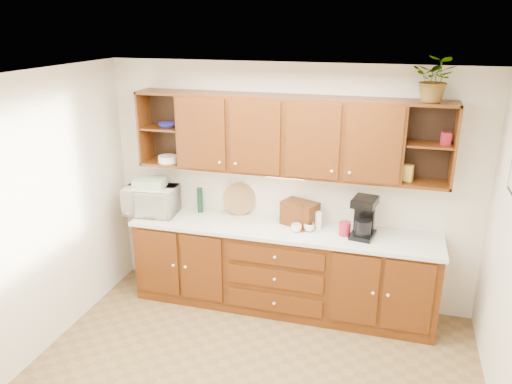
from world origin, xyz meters
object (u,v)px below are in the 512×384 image
Objects in this scene: microwave at (151,200)px; coffee_maker at (364,218)px; bread_box at (300,213)px; potted_plant at (436,79)px.

coffee_maker is (2.32, 0.02, 0.04)m from microwave.
microwave is 1.55× the size of bread_box.
coffee_maker is (0.67, -0.11, 0.07)m from bread_box.
coffee_maker is 1.46m from potted_plant.
bread_box is 0.87× the size of potted_plant.
potted_plant is (0.53, 0.08, 1.36)m from coffee_maker.
potted_plant reaches higher than bread_box.
coffee_maker is at bearing -4.47° from microwave.
coffee_maker is at bearing -171.50° from potted_plant.
microwave is at bearing -177.93° from potted_plant.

